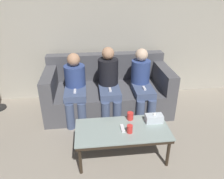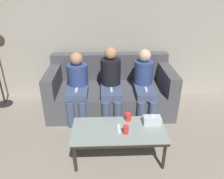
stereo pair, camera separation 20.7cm
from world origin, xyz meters
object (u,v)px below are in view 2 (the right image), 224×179
(seated_person_mid_right, at_px, (144,83))
(couch, at_px, (111,91))
(tissue_box, at_px, (152,120))
(seated_person_mid_left, at_px, (111,82))
(cup_near_left, at_px, (126,130))
(seated_person_left_end, at_px, (77,84))
(cup_near_right, at_px, (128,117))
(game_remote, at_px, (119,129))
(coffee_table, at_px, (119,132))

(seated_person_mid_right, bearing_deg, couch, 155.81)
(tissue_box, distance_m, seated_person_mid_left, 1.04)
(seated_person_mid_right, bearing_deg, cup_near_left, -110.48)
(couch, height_order, seated_person_mid_right, seated_person_mid_right)
(seated_person_mid_right, bearing_deg, seated_person_left_end, 179.24)
(seated_person_left_end, bearing_deg, cup_near_right, -48.31)
(game_remote, bearing_deg, coffee_table, -91.79)
(cup_near_left, height_order, cup_near_right, cup_near_right)
(coffee_table, distance_m, tissue_box, 0.45)
(cup_near_right, relative_size, game_remote, 0.68)
(coffee_table, distance_m, seated_person_mid_left, 1.04)
(seated_person_left_end, distance_m, seated_person_mid_left, 0.54)
(coffee_table, relative_size, cup_near_left, 11.48)
(coffee_table, xyz_separation_m, seated_person_mid_right, (0.48, 1.00, 0.20))
(seated_person_mid_left, bearing_deg, seated_person_mid_right, -1.75)
(couch, distance_m, seated_person_mid_right, 0.64)
(game_remote, relative_size, seated_person_mid_right, 0.14)
(couch, bearing_deg, tissue_box, -66.83)
(couch, xyz_separation_m, game_remote, (0.06, -1.24, 0.11))
(tissue_box, bearing_deg, seated_person_mid_right, 86.68)
(cup_near_right, height_order, seated_person_mid_left, seated_person_mid_left)
(cup_near_left, bearing_deg, tissue_box, 27.74)
(couch, distance_m, coffee_table, 1.24)
(coffee_table, bearing_deg, cup_near_left, -46.35)
(coffee_table, height_order, cup_near_right, cup_near_right)
(cup_near_right, xyz_separation_m, seated_person_mid_right, (0.34, 0.81, 0.11))
(couch, xyz_separation_m, seated_person_mid_right, (0.54, -0.24, 0.26))
(game_remote, bearing_deg, couch, 92.79)
(couch, height_order, seated_person_left_end, seated_person_left_end)
(tissue_box, height_order, seated_person_mid_left, seated_person_mid_left)
(game_remote, bearing_deg, seated_person_mid_left, 93.41)
(coffee_table, bearing_deg, seated_person_mid_right, 64.50)
(coffee_table, relative_size, seated_person_left_end, 1.08)
(coffee_table, xyz_separation_m, game_remote, (0.00, 0.00, 0.05))
(seated_person_mid_right, bearing_deg, coffee_table, -115.50)
(cup_near_left, xyz_separation_m, seated_person_mid_left, (-0.13, 1.09, 0.13))
(cup_near_left, distance_m, seated_person_left_end, 1.29)
(coffee_table, relative_size, seated_person_mid_left, 1.01)
(tissue_box, bearing_deg, cup_near_left, -152.26)
(cup_near_right, bearing_deg, tissue_box, -16.65)
(couch, relative_size, cup_near_left, 20.68)
(tissue_box, height_order, seated_person_mid_right, seated_person_mid_right)
(tissue_box, bearing_deg, seated_person_left_end, 138.43)
(cup_near_left, relative_size, seated_person_mid_left, 0.09)
(seated_person_mid_left, bearing_deg, game_remote, -86.59)
(cup_near_left, xyz_separation_m, cup_near_right, (0.06, 0.27, 0.00))
(tissue_box, distance_m, game_remote, 0.44)
(cup_near_left, bearing_deg, cup_near_right, 78.01)
(cup_near_right, height_order, seated_person_mid_right, seated_person_mid_right)
(tissue_box, xyz_separation_m, seated_person_mid_left, (-0.49, 0.91, 0.13))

